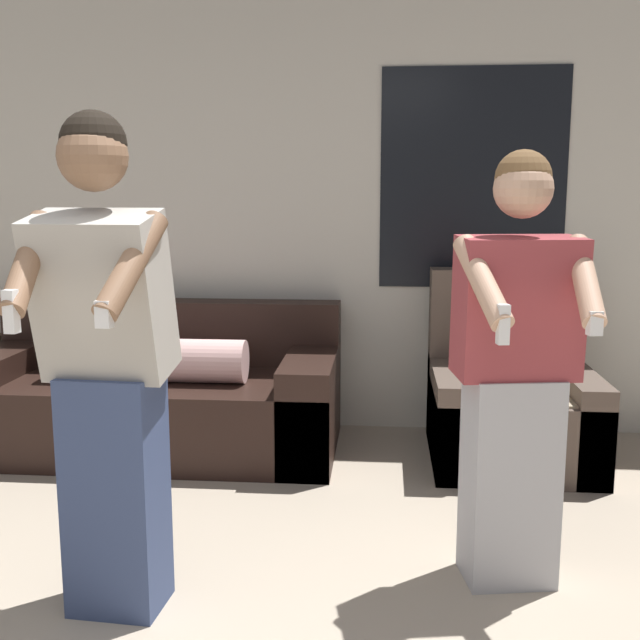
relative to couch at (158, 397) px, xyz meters
The scene contains 5 objects.
wall_back 1.34m from the couch, 38.57° to the left, with size 6.31×0.07×2.70m.
couch is the anchor object (origin of this frame).
armchair 2.01m from the couch, ahead, with size 0.87×0.89×1.03m.
person_left 1.86m from the couch, 77.84° to the right, with size 0.48×0.52×1.72m.
person_right 2.32m from the couch, 37.92° to the right, with size 0.49×0.51×1.62m.
Camera 1 is at (0.67, -1.35, 1.46)m, focal length 42.00 mm.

